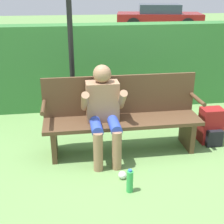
% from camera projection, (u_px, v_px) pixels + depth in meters
% --- Properties ---
extents(ground_plane, '(40.00, 40.00, 0.00)m').
position_uv_depth(ground_plane, '(122.00, 151.00, 4.01)').
color(ground_plane, '#668E4C').
extents(hedge_back, '(12.00, 0.42, 1.40)m').
position_uv_depth(hedge_back, '(105.00, 66.00, 5.29)').
color(hedge_back, '#337033').
rests_on(hedge_back, ground).
extents(park_bench, '(1.94, 0.46, 0.94)m').
position_uv_depth(park_bench, '(122.00, 115.00, 3.90)').
color(park_bench, '#513823').
rests_on(park_bench, ground).
extents(person_seated, '(0.52, 0.61, 1.12)m').
position_uv_depth(person_seated, '(104.00, 109.00, 3.68)').
color(person_seated, '#997051').
rests_on(person_seated, ground).
extents(backpack, '(0.28, 0.29, 0.48)m').
position_uv_depth(backpack, '(211.00, 127.00, 4.15)').
color(backpack, maroon).
rests_on(backpack, ground).
extents(water_bottle, '(0.07, 0.07, 0.26)m').
position_uv_depth(water_bottle, '(130.00, 181.00, 3.17)').
color(water_bottle, green).
rests_on(water_bottle, ground).
extents(signpost, '(0.40, 0.09, 2.27)m').
position_uv_depth(signpost, '(71.00, 38.00, 4.09)').
color(signpost, black).
rests_on(signpost, ground).
extents(parked_car, '(4.17, 2.51, 1.17)m').
position_uv_depth(parked_car, '(159.00, 17.00, 14.66)').
color(parked_car, maroon).
rests_on(parked_car, ground).
extents(litter_crumple, '(0.09, 0.09, 0.09)m').
position_uv_depth(litter_crumple, '(122.00, 175.00, 3.42)').
color(litter_crumple, silver).
rests_on(litter_crumple, ground).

